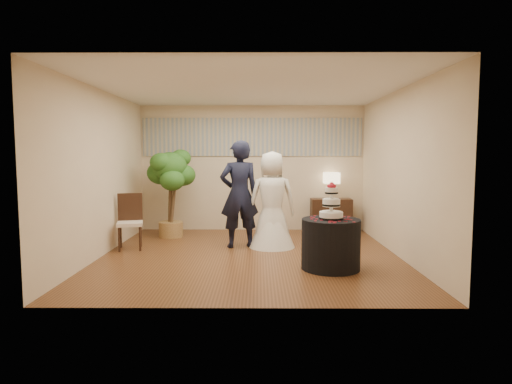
{
  "coord_description": "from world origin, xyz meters",
  "views": [
    {
      "loc": [
        0.15,
        -7.15,
        1.72
      ],
      "look_at": [
        0.1,
        0.4,
        1.05
      ],
      "focal_mm": 30.0,
      "sensor_mm": 36.0,
      "label": 1
    }
  ],
  "objects_px": {
    "groom": "(239,194)",
    "console": "(331,215)",
    "table_lamp": "(331,186)",
    "wedding_cake": "(331,201)",
    "bride": "(272,199)",
    "ficus_tree": "(170,192)",
    "side_chair": "(130,222)",
    "cake_table": "(331,244)"
  },
  "relations": [
    {
      "from": "bride",
      "to": "ficus_tree",
      "type": "bearing_deg",
      "value": -30.32
    },
    {
      "from": "console",
      "to": "side_chair",
      "type": "relative_size",
      "value": 0.88
    },
    {
      "from": "ficus_tree",
      "to": "cake_table",
      "type": "bearing_deg",
      "value": -40.24
    },
    {
      "from": "wedding_cake",
      "to": "groom",
      "type": "bearing_deg",
      "value": 134.0
    },
    {
      "from": "cake_table",
      "to": "bride",
      "type": "bearing_deg",
      "value": 118.9
    },
    {
      "from": "bride",
      "to": "console",
      "type": "distance_m",
      "value": 2.15
    },
    {
      "from": "console",
      "to": "side_chair",
      "type": "distance_m",
      "value": 4.33
    },
    {
      "from": "cake_table",
      "to": "side_chair",
      "type": "bearing_deg",
      "value": 159.24
    },
    {
      "from": "bride",
      "to": "groom",
      "type": "bearing_deg",
      "value": -3.34
    },
    {
      "from": "wedding_cake",
      "to": "side_chair",
      "type": "height_order",
      "value": "wedding_cake"
    },
    {
      "from": "wedding_cake",
      "to": "side_chair",
      "type": "distance_m",
      "value": 3.68
    },
    {
      "from": "groom",
      "to": "bride",
      "type": "distance_m",
      "value": 0.61
    },
    {
      "from": "ficus_tree",
      "to": "groom",
      "type": "bearing_deg",
      "value": -33.5
    },
    {
      "from": "console",
      "to": "ficus_tree",
      "type": "distance_m",
      "value": 3.54
    },
    {
      "from": "groom",
      "to": "console",
      "type": "distance_m",
      "value": 2.61
    },
    {
      "from": "groom",
      "to": "console",
      "type": "relative_size",
      "value": 2.23
    },
    {
      "from": "groom",
      "to": "ficus_tree",
      "type": "distance_m",
      "value": 1.77
    },
    {
      "from": "groom",
      "to": "side_chair",
      "type": "relative_size",
      "value": 1.96
    },
    {
      "from": "bride",
      "to": "console",
      "type": "relative_size",
      "value": 2.01
    },
    {
      "from": "bride",
      "to": "ficus_tree",
      "type": "height_order",
      "value": "ficus_tree"
    },
    {
      "from": "groom",
      "to": "table_lamp",
      "type": "distance_m",
      "value": 2.54
    },
    {
      "from": "bride",
      "to": "cake_table",
      "type": "xyz_separation_m",
      "value": [
        0.84,
        -1.51,
        -0.51
      ]
    },
    {
      "from": "groom",
      "to": "ficus_tree",
      "type": "relative_size",
      "value": 1.06
    },
    {
      "from": "table_lamp",
      "to": "wedding_cake",
      "type": "bearing_deg",
      "value": -99.63
    },
    {
      "from": "bride",
      "to": "wedding_cake",
      "type": "relative_size",
      "value": 3.19
    },
    {
      "from": "groom",
      "to": "bride",
      "type": "height_order",
      "value": "groom"
    },
    {
      "from": "cake_table",
      "to": "side_chair",
      "type": "distance_m",
      "value": 3.65
    },
    {
      "from": "cake_table",
      "to": "wedding_cake",
      "type": "distance_m",
      "value": 0.66
    },
    {
      "from": "cake_table",
      "to": "side_chair",
      "type": "relative_size",
      "value": 0.87
    },
    {
      "from": "groom",
      "to": "cake_table",
      "type": "bearing_deg",
      "value": 120.45
    },
    {
      "from": "bride",
      "to": "table_lamp",
      "type": "bearing_deg",
      "value": -136.35
    },
    {
      "from": "groom",
      "to": "ficus_tree",
      "type": "xyz_separation_m",
      "value": [
        -1.47,
        0.97,
        -0.06
      ]
    },
    {
      "from": "table_lamp",
      "to": "ficus_tree",
      "type": "relative_size",
      "value": 0.31
    },
    {
      "from": "groom",
      "to": "console",
      "type": "height_order",
      "value": "groom"
    },
    {
      "from": "cake_table",
      "to": "ficus_tree",
      "type": "distance_m",
      "value": 3.85
    },
    {
      "from": "groom",
      "to": "side_chair",
      "type": "bearing_deg",
      "value": -7.85
    },
    {
      "from": "table_lamp",
      "to": "side_chair",
      "type": "relative_size",
      "value": 0.58
    },
    {
      "from": "cake_table",
      "to": "table_lamp",
      "type": "distance_m",
      "value": 3.21
    },
    {
      "from": "side_chair",
      "to": "cake_table",
      "type": "bearing_deg",
      "value": -34.2
    },
    {
      "from": "bride",
      "to": "ficus_tree",
      "type": "xyz_separation_m",
      "value": [
        -2.07,
        0.95,
        0.04
      ]
    },
    {
      "from": "cake_table",
      "to": "side_chair",
      "type": "xyz_separation_m",
      "value": [
        -3.41,
        1.29,
        0.13
      ]
    },
    {
      "from": "console",
      "to": "ficus_tree",
      "type": "height_order",
      "value": "ficus_tree"
    }
  ]
}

